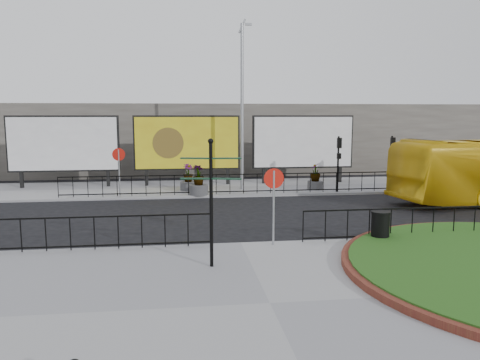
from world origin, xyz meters
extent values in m
plane|color=black|center=(0.00, 0.00, 0.00)|extent=(90.00, 90.00, 0.00)
cube|color=gray|center=(0.00, -5.00, 0.06)|extent=(30.00, 10.00, 0.12)
cube|color=gray|center=(0.00, 12.00, 0.06)|extent=(44.00, 6.00, 0.12)
cylinder|color=gray|center=(-5.00, 9.40, 1.32)|extent=(0.07, 0.07, 2.40)
cylinder|color=#AD140B|center=(-5.00, 9.40, 2.27)|extent=(0.64, 0.03, 0.64)
cylinder|color=white|center=(-5.00, 9.42, 2.27)|extent=(0.50, 0.03, 0.50)
cylinder|color=gray|center=(1.00, -0.40, 1.32)|extent=(0.07, 0.07, 2.40)
cylinder|color=#AD140B|center=(1.00, -0.40, 2.27)|extent=(0.64, 0.03, 0.64)
cylinder|color=white|center=(1.00, -0.38, 2.27)|extent=(0.50, 0.03, 0.50)
cube|color=black|center=(-10.90, 13.00, 0.62)|extent=(0.18, 0.18, 1.00)
cube|color=black|center=(-6.10, 13.00, 0.62)|extent=(0.18, 0.18, 1.00)
cube|color=black|center=(-8.50, 13.00, 2.62)|extent=(6.20, 0.25, 3.20)
cube|color=white|center=(-8.50, 12.84, 2.62)|extent=(6.00, 0.06, 3.00)
cube|color=black|center=(-3.90, 13.00, 0.62)|extent=(0.18, 0.18, 1.00)
cube|color=black|center=(0.90, 13.00, 0.62)|extent=(0.18, 0.18, 1.00)
cube|color=black|center=(-1.50, 13.00, 2.62)|extent=(6.20, 0.25, 3.20)
cube|color=gold|center=(-1.50, 12.84, 2.62)|extent=(6.00, 0.06, 3.00)
cube|color=black|center=(3.10, 13.00, 0.62)|extent=(0.18, 0.18, 1.00)
cube|color=black|center=(7.90, 13.00, 0.62)|extent=(0.18, 0.18, 1.00)
cube|color=black|center=(5.50, 13.00, 2.62)|extent=(6.20, 0.25, 3.20)
cube|color=white|center=(5.50, 12.84, 2.62)|extent=(6.00, 0.06, 3.00)
cylinder|color=gray|center=(1.50, 11.00, 4.62)|extent=(0.18, 0.18, 9.00)
cylinder|color=gray|center=(1.50, 11.00, 8.97)|extent=(0.43, 0.10, 0.77)
cube|color=gray|center=(1.85, 11.00, 9.07)|extent=(0.35, 0.15, 0.12)
cylinder|color=black|center=(6.50, 9.40, 1.62)|extent=(0.10, 0.10, 3.00)
cube|color=black|center=(6.50, 9.28, 2.77)|extent=(0.22, 0.18, 0.55)
cube|color=black|center=(6.50, 9.28, 2.07)|extent=(0.20, 0.16, 0.30)
cylinder|color=black|center=(9.50, 9.40, 1.62)|extent=(0.10, 0.10, 3.00)
cube|color=black|center=(9.50, 9.28, 2.77)|extent=(0.22, 0.18, 0.55)
cube|color=black|center=(9.50, 9.28, 2.07)|extent=(0.20, 0.16, 0.30)
cube|color=slate|center=(0.00, 22.00, 2.50)|extent=(40.00, 10.00, 5.00)
cylinder|color=black|center=(-1.11, -2.29, 1.82)|extent=(0.10, 0.10, 3.39)
sphere|color=black|center=(-1.11, -2.29, 3.57)|extent=(0.15, 0.15, 0.15)
cube|color=black|center=(-1.52, -2.20, 3.11)|extent=(0.81, 0.32, 0.03)
cube|color=black|center=(-0.68, -2.33, 3.11)|extent=(0.80, 0.21, 0.03)
cube|color=black|center=(-1.53, -2.24, 2.56)|extent=(0.81, 0.25, 0.03)
cube|color=black|center=(-0.69, -2.39, 2.56)|extent=(0.81, 0.32, 0.03)
cylinder|color=black|center=(4.50, -0.60, 0.61)|extent=(0.59, 0.59, 0.98)
cylinder|color=black|center=(4.50, -0.60, 1.13)|extent=(0.63, 0.63, 0.07)
cylinder|color=#4C4C4F|center=(-1.50, 11.00, 0.35)|extent=(0.89, 0.89, 0.46)
imported|color=#1B4612|center=(-1.50, 11.00, 1.08)|extent=(0.76, 0.76, 0.99)
cylinder|color=#4C4C4F|center=(-0.99, 9.40, 0.38)|extent=(0.99, 0.99, 0.52)
imported|color=#1B4612|center=(-0.99, 9.40, 1.17)|extent=(0.80, 0.80, 1.07)
cylinder|color=#4C4C4F|center=(5.56, 10.43, 0.34)|extent=(0.86, 0.86, 0.45)
imported|color=#1B4612|center=(5.56, 10.43, 1.08)|extent=(0.69, 0.69, 1.02)
camera|label=1|loc=(-1.92, -14.72, 4.26)|focal=35.00mm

